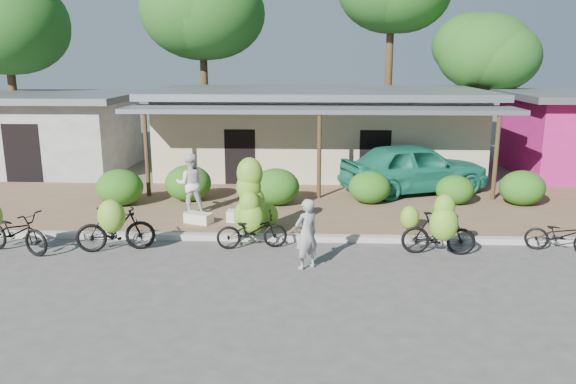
# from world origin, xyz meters

# --- Properties ---
(ground) EXTENTS (100.00, 100.00, 0.00)m
(ground) POSITION_xyz_m (0.00, 0.00, 0.00)
(ground) COLOR #484543
(ground) RESTS_ON ground
(sidewalk) EXTENTS (60.00, 6.00, 0.12)m
(sidewalk) POSITION_xyz_m (0.00, 5.00, 0.06)
(sidewalk) COLOR #815E45
(sidewalk) RESTS_ON ground
(curb) EXTENTS (60.00, 0.25, 0.15)m
(curb) POSITION_xyz_m (0.00, 2.00, 0.07)
(curb) COLOR #A8A399
(curb) RESTS_ON ground
(shop_main) EXTENTS (13.00, 8.50, 3.35)m
(shop_main) POSITION_xyz_m (0.00, 10.93, 1.72)
(shop_main) COLOR #B9A98C
(shop_main) RESTS_ON ground
(shop_grey) EXTENTS (7.00, 6.00, 3.15)m
(shop_grey) POSITION_xyz_m (-11.00, 10.99, 1.62)
(shop_grey) COLOR #AFAEA9
(shop_grey) RESTS_ON ground
(tree_back_left) EXTENTS (5.49, 5.39, 8.13)m
(tree_back_left) POSITION_xyz_m (-13.69, 13.11, 6.08)
(tree_back_left) COLOR #4B381E
(tree_back_left) RESTS_ON ground
(tree_far_center) EXTENTS (5.91, 5.85, 9.10)m
(tree_far_center) POSITION_xyz_m (-5.69, 16.11, 6.86)
(tree_far_center) COLOR #4B381E
(tree_far_center) RESTS_ON ground
(tree_near_right) EXTENTS (4.47, 4.29, 6.56)m
(tree_near_right) POSITION_xyz_m (7.31, 14.61, 4.90)
(tree_near_right) COLOR #4B381E
(tree_near_right) RESTS_ON ground
(hedge_0) EXTENTS (1.44, 1.29, 1.12)m
(hedge_0) POSITION_xyz_m (-6.15, 4.90, 0.68)
(hedge_0) COLOR #2B5B14
(hedge_0) RESTS_ON sidewalk
(hedge_1) EXTENTS (1.47, 1.32, 1.15)m
(hedge_1) POSITION_xyz_m (-4.15, 5.53, 0.69)
(hedge_1) COLOR #2B5B14
(hedge_1) RESTS_ON sidewalk
(hedge_2) EXTENTS (1.46, 1.31, 1.14)m
(hedge_2) POSITION_xyz_m (-1.34, 5.16, 0.69)
(hedge_2) COLOR #2B5B14
(hedge_2) RESTS_ON sidewalk
(hedge_3) EXTENTS (1.31, 1.18, 1.02)m
(hedge_3) POSITION_xyz_m (1.57, 5.45, 0.63)
(hedge_3) COLOR #2B5B14
(hedge_3) RESTS_ON sidewalk
(hedge_4) EXTENTS (1.17, 1.05, 0.91)m
(hedge_4) POSITION_xyz_m (4.21, 5.45, 0.57)
(hedge_4) COLOR #2B5B14
(hedge_4) RESTS_ON sidewalk
(hedge_5) EXTENTS (1.38, 1.24, 1.08)m
(hedge_5) POSITION_xyz_m (6.26, 5.43, 0.66)
(hedge_5) COLOR #2B5B14
(hedge_5) RESTS_ON sidewalk
(bike_far_left) EXTENTS (2.09, 1.53, 1.46)m
(bike_far_left) POSITION_xyz_m (-7.34, 0.75, 0.60)
(bike_far_left) COLOR black
(bike_far_left) RESTS_ON ground
(bike_left) EXTENTS (1.93, 1.38, 1.45)m
(bike_left) POSITION_xyz_m (-4.92, 0.92, 0.66)
(bike_left) COLOR black
(bike_left) RESTS_ON ground
(bike_center) EXTENTS (1.80, 1.29, 2.17)m
(bike_center) POSITION_xyz_m (-1.75, 1.68, 0.85)
(bike_center) COLOR black
(bike_center) RESTS_ON ground
(bike_right) EXTENTS (1.76, 1.23, 1.63)m
(bike_right) POSITION_xyz_m (2.75, 0.93, 0.69)
(bike_right) COLOR black
(bike_right) RESTS_ON ground
(bike_far_right) EXTENTS (1.74, 1.10, 0.86)m
(bike_far_right) POSITION_xyz_m (5.76, 1.39, 0.43)
(bike_far_right) COLOR black
(bike_far_right) RESTS_ON ground
(loose_banana_a) EXTENTS (0.48, 0.41, 0.61)m
(loose_banana_a) POSITION_xyz_m (-1.81, 2.92, 0.42)
(loose_banana_a) COLOR #71AB2A
(loose_banana_a) RESTS_ON sidewalk
(loose_banana_b) EXTENTS (0.52, 0.44, 0.65)m
(loose_banana_b) POSITION_xyz_m (-1.39, 2.82, 0.44)
(loose_banana_b) COLOR #71AB2A
(loose_banana_b) RESTS_ON sidewalk
(loose_banana_c) EXTENTS (0.50, 0.43, 0.63)m
(loose_banana_c) POSITION_xyz_m (2.37, 2.77, 0.44)
(loose_banana_c) COLOR #71AB2A
(loose_banana_c) RESTS_ON sidewalk
(sack_near) EXTENTS (0.86, 0.42, 0.30)m
(sack_near) POSITION_xyz_m (-2.16, 3.31, 0.27)
(sack_near) COLOR beige
(sack_near) RESTS_ON sidewalk
(sack_far) EXTENTS (0.84, 0.64, 0.28)m
(sack_far) POSITION_xyz_m (-3.35, 3.08, 0.26)
(sack_far) COLOR beige
(sack_far) RESTS_ON sidewalk
(vendor) EXTENTS (0.69, 0.65, 1.59)m
(vendor) POSITION_xyz_m (-0.35, 0.09, 0.80)
(vendor) COLOR gray
(vendor) RESTS_ON ground
(bystander) EXTENTS (0.96, 0.81, 1.76)m
(bystander) POSITION_xyz_m (-3.76, 4.12, 1.00)
(bystander) COLOR silver
(bystander) RESTS_ON sidewalk
(teal_van) EXTENTS (5.38, 3.60, 1.70)m
(teal_van) POSITION_xyz_m (3.22, 7.00, 0.97)
(teal_van) COLOR #197357
(teal_van) RESTS_ON sidewalk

